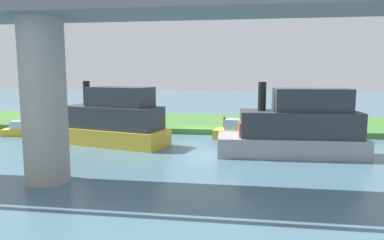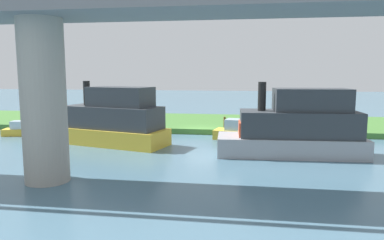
% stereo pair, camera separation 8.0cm
% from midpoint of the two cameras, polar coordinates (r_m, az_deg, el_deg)
% --- Properties ---
extents(ground_plane, '(160.00, 160.00, 0.00)m').
position_cam_midpoint_polar(ground_plane, '(32.22, 1.20, -2.37)').
color(ground_plane, '#476B7F').
extents(grassy_bank, '(80.00, 12.00, 0.50)m').
position_cam_midpoint_polar(grassy_bank, '(38.07, 2.33, -0.45)').
color(grassy_bank, '#427533').
rests_on(grassy_bank, ground).
extents(bridge_pylon, '(2.21, 2.21, 8.21)m').
position_cam_midpoint_polar(bridge_pylon, '(19.36, -22.64, 2.68)').
color(bridge_pylon, '#9E998E').
rests_on(bridge_pylon, ground).
extents(bridge_span, '(57.52, 4.30, 3.25)m').
position_cam_midpoint_polar(bridge_span, '(19.58, -23.32, 16.22)').
color(bridge_span, slate).
rests_on(bridge_span, bridge_pylon).
extents(person_on_bank, '(0.50, 0.50, 1.39)m').
position_cam_midpoint_polar(person_on_bank, '(34.54, -6.78, 0.27)').
color(person_on_bank, '#2D334C').
rests_on(person_on_bank, grassy_bank).
extents(mooring_post, '(0.20, 0.20, 0.97)m').
position_cam_midpoint_polar(mooring_post, '(33.42, 5.12, -0.32)').
color(mooring_post, brown).
rests_on(mooring_post, grassy_bank).
extents(motorboat_red, '(9.83, 3.70, 4.95)m').
position_cam_midpoint_polar(motorboat_red, '(24.98, 16.11, -1.31)').
color(motorboat_red, '#99999E').
rests_on(motorboat_red, ground).
extents(pontoon_yellow, '(10.11, 5.57, 4.91)m').
position_cam_midpoint_polar(pontoon_yellow, '(28.49, -12.90, -0.17)').
color(pontoon_yellow, gold).
rests_on(pontoon_yellow, ground).
extents(skiff_small, '(5.36, 2.78, 1.70)m').
position_cam_midpoint_polar(skiff_small, '(30.05, 8.05, -1.99)').
color(skiff_small, gold).
rests_on(skiff_small, ground).
extents(riverboat_paddlewheel, '(4.12, 2.26, 1.30)m').
position_cam_midpoint_polar(riverboat_paddlewheel, '(35.23, -25.22, -1.47)').
color(riverboat_paddlewheel, gold).
rests_on(riverboat_paddlewheel, ground).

